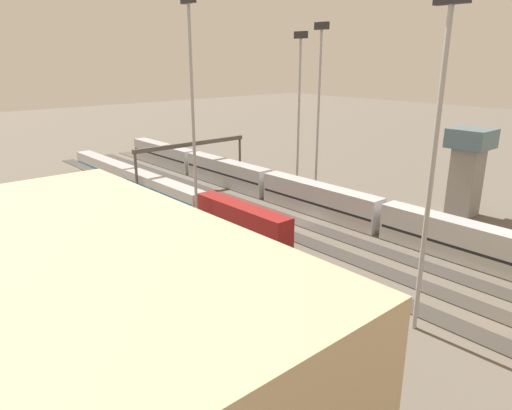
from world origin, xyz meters
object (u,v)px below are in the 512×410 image
maintenance_shed (84,323)px  control_tower (468,165)px  light_mast_0 (299,93)px  light_mast_2 (319,91)px  light_mast_3 (437,131)px  signal_gantry (192,149)px  train_on_track_1 (319,200)px  light_mast_1 (192,90)px  train_on_track_4 (157,188)px

maintenance_shed → control_tower: 63.00m
light_mast_0 → control_tower: (-28.12, -9.47, -10.09)m
light_mast_2 → control_tower: bearing=-156.5°
light_mast_2 → light_mast_3: light_mast_2 is taller
signal_gantry → control_tower: (-43.76, -22.97, 0.71)m
train_on_track_1 → light_mast_1: light_mast_1 is taller
signal_gantry → light_mast_2: bearing=-148.0°
train_on_track_1 → light_mast_0: 22.04m
light_mast_2 → maintenance_shed: light_mast_2 is taller
signal_gantry → train_on_track_4: bearing=109.2°
light_mast_2 → light_mast_3: (-36.05, 26.25, -0.32)m
train_on_track_4 → train_on_track_1: 29.32m
train_on_track_4 → light_mast_1: (-16.62, 2.77, 18.05)m
train_on_track_1 → signal_gantry: signal_gantry is taller
light_mast_0 → control_tower: bearing=-161.4°
train_on_track_1 → light_mast_0: (13.03, -8.50, 15.62)m
train_on_track_4 → light_mast_0: (-12.16, -23.50, 16.12)m
train_on_track_1 → light_mast_2: (7.84, -8.01, 16.28)m
train_on_track_1 → light_mast_0: bearing=-33.1°
light_mast_2 → signal_gantry: light_mast_2 is taller
train_on_track_4 → train_on_track_1: train_on_track_1 is taller
light_mast_0 → light_mast_2: 5.26m
light_mast_0 → maintenance_shed: bearing=119.6°
light_mast_0 → light_mast_3: bearing=147.0°
train_on_track_1 → light_mast_0: size_ratio=4.15×
light_mast_3 → control_tower: (13.12, -36.21, -10.44)m
signal_gantry → control_tower: size_ratio=1.79×
train_on_track_1 → signal_gantry: size_ratio=4.79×
light_mast_0 → signal_gantry: 23.31m
train_on_track_1 → control_tower: control_tower is taller
light_mast_3 → control_tower: light_mast_3 is taller
light_mast_0 → light_mast_1: 26.72m
train_on_track_4 → light_mast_3: size_ratio=2.25×
light_mast_1 → light_mast_2: (-0.73, -25.79, -1.26)m
train_on_track_1 → light_mast_3: bearing=147.1°
light_mast_0 → signal_gantry: size_ratio=1.15×
light_mast_2 → light_mast_3: size_ratio=1.02×
train_on_track_4 → light_mast_0: size_ratio=2.30×
train_on_track_4 → light_mast_1: bearing=170.5°
light_mast_3 → maintenance_shed: light_mast_3 is taller
light_mast_0 → train_on_track_1: bearing=146.9°
train_on_track_1 → maintenance_shed: 48.33m
train_on_track_4 → signal_gantry: (3.48, -10.00, 5.32)m
light_mast_0 → light_mast_2: light_mast_2 is taller
light_mast_3 → signal_gantry: bearing=-13.1°
train_on_track_1 → maintenance_shed: bearing=111.1°
train_on_track_4 → light_mast_0: light_mast_0 is taller
light_mast_1 → light_mast_2: bearing=-91.6°
train_on_track_4 → light_mast_2: size_ratio=2.21×
light_mast_1 → maintenance_shed: size_ratio=0.84×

